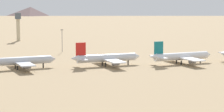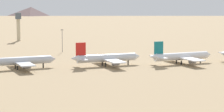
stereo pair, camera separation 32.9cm
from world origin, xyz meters
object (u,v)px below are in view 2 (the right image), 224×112
object	(u,v)px
light_pole_west	(62,39)
parked_jet_red_4	(106,58)
control_tower	(18,24)
parked_jet_orange_3	(18,61)
parked_jet_teal_5	(181,56)

from	to	relation	value
light_pole_west	parked_jet_red_4	bearing A→B (deg)	-78.94
parked_jet_red_4	light_pole_west	bearing A→B (deg)	94.02
control_tower	light_pole_west	distance (m)	99.79
parked_jet_orange_3	parked_jet_red_4	world-z (taller)	parked_jet_red_4
parked_jet_red_4	parked_jet_teal_5	bearing A→B (deg)	-11.88
control_tower	light_pole_west	world-z (taller)	control_tower
parked_jet_red_4	light_pole_west	world-z (taller)	light_pole_west
parked_jet_orange_3	control_tower	distance (m)	169.56
parked_jet_red_4	parked_jet_teal_5	xyz separation A→B (m)	(44.66, -3.78, -0.02)
parked_jet_teal_5	light_pole_west	size ratio (longest dim) A/B	2.59
parked_jet_red_4	parked_jet_teal_5	world-z (taller)	parked_jet_red_4
parked_jet_teal_5	control_tower	bearing A→B (deg)	107.29
parked_jet_red_4	light_pole_west	distance (m)	74.97
parked_jet_teal_5	control_tower	size ratio (longest dim) A/B	1.66
light_pole_west	parked_jet_orange_3	bearing A→B (deg)	-115.60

